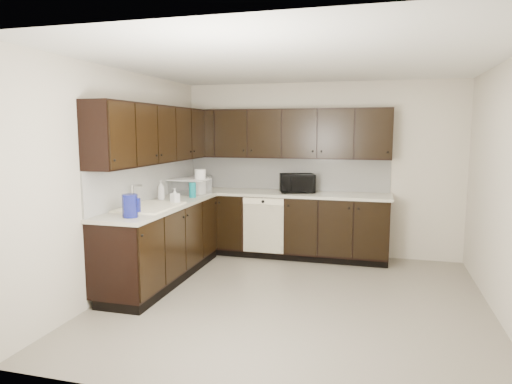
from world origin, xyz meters
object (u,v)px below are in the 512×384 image
storage_bin (189,187)px  blue_pitcher (130,206)px  sink (150,213)px  toaster_oven (201,183)px  microwave (297,183)px

storage_bin → blue_pitcher: bearing=-86.1°
sink → toaster_oven: bearing=92.3°
toaster_oven → storage_bin: size_ratio=0.60×
sink → toaster_oven: (-0.07, 1.72, 0.16)m
microwave → toaster_oven: bearing=161.4°
microwave → toaster_oven: 1.47m
microwave → storage_bin: 1.53m
blue_pitcher → microwave: bearing=80.1°
storage_bin → toaster_oven: bearing=93.8°
toaster_oven → microwave: bearing=-11.5°
storage_bin → blue_pitcher: blue_pitcher is taller
toaster_oven → storage_bin: bearing=-97.8°
storage_bin → blue_pitcher: size_ratio=2.16×
sink → microwave: (1.40, 1.72, 0.19)m
toaster_oven → storage_bin: storage_bin is taller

